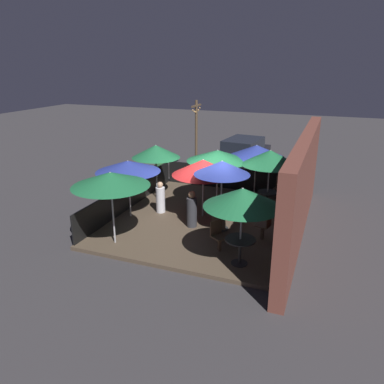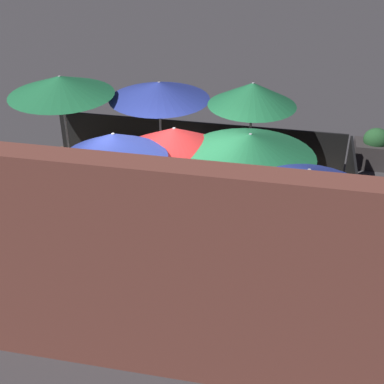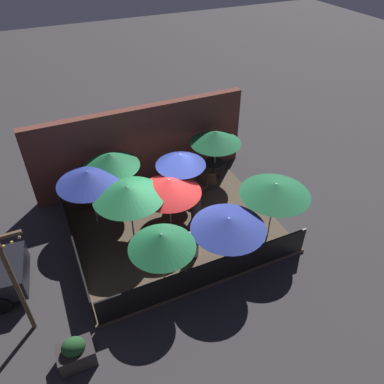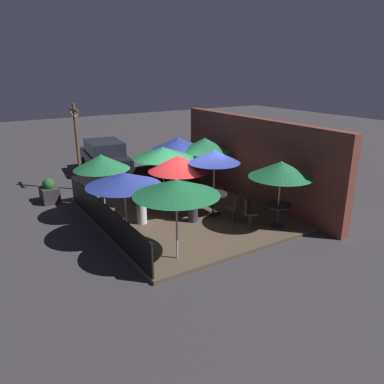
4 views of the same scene
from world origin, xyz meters
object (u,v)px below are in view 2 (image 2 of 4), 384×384
Objects in this scene: patio_umbrella_3 at (250,145)px; dining_table_0 at (235,279)px; patio_umbrella_0 at (240,199)px; patron_0 at (128,195)px; patio_umbrella_6 at (308,183)px; patio_umbrella_1 at (114,146)px; patron_1 at (184,164)px; patio_umbrella_8 at (174,142)px; patio_chair_3 at (328,306)px; patio_umbrella_5 at (159,90)px; patio_chair_0 at (74,277)px; planter_box at (374,150)px; patio_chair_2 at (36,229)px; patio_chair_1 at (65,225)px; patio_umbrella_7 at (61,85)px; dining_table_1 at (120,220)px; patio_umbrella_4 at (253,94)px.

patio_umbrella_3 is 3.20× the size of dining_table_0.
patio_umbrella_0 is 1.83× the size of patron_0.
dining_table_0 is (0.91, 0.67, -1.40)m from patio_umbrella_6.
patio_umbrella_1 is 2.95m from patron_1.
patio_umbrella_8 reaches higher than patio_chair_3.
patio_chair_3 is at bearing 128.38° from patio_umbrella_5.
patio_chair_0 is 7.74m from planter_box.
dining_table_0 is at bearing 112.99° from patio_chair_2.
patron_1 is (-0.76, -1.50, -0.04)m from patron_0.
patio_umbrella_8 reaches higher than patio_umbrella_5.
patio_chair_1 is 3.08m from patron_1.
dining_table_0 is 0.75× the size of planter_box.
patron_1 is at bearing -104.16° from patio_umbrella_1.
patio_umbrella_0 is at bearing 138.49° from patio_umbrella_7.
patio_chair_3 is (-5.63, 4.01, -1.51)m from patio_umbrella_7.
patio_umbrella_8 is 2.98× the size of dining_table_0.
patio_umbrella_5 is 1.80× the size of patron_0.
patio_umbrella_1 reaches higher than planter_box.
patio_umbrella_6 reaches higher than patron_1.
dining_table_0 is at bearing 65.27° from planter_box.
dining_table_0 is at bearing -28.85° from patio_chair_1.
patio_umbrella_1 is 2.52× the size of patio_chair_2.
patio_umbrella_6 reaches higher than planter_box.
patio_umbrella_3 is (0.06, -1.90, -0.08)m from patio_umbrella_0.
patio_umbrella_3 reaches higher than dining_table_1.
patio_chair_0 reaches higher than dining_table_1.
patron_1 reaches higher than patio_chair_3.
patio_chair_2 is at bearing -9.35° from patron_1.
patio_umbrella_7 is 1.97× the size of patron_1.
patio_umbrella_0 is 0.98× the size of patio_umbrella_1.
patio_umbrella_8 reaches higher than patron_1.
dining_table_1 is 2.52m from patron_1.
patio_umbrella_5 reaches higher than patio_chair_0.
patio_umbrella_6 is 2.42× the size of patio_chair_3.
patio_umbrella_8 is 2.85m from patio_chair_2.
patio_umbrella_4 reaches higher than patron_0.
patron_0 is (2.33, -2.04, 0.01)m from dining_table_0.
dining_table_1 is (2.12, 0.80, -1.28)m from patio_umbrella_3.
patio_umbrella_6 reaches higher than dining_table_0.
patio_umbrella_5 is 2.44× the size of patio_chair_3.
patio_umbrella_1 reaches higher than patron_1.
patio_chair_0 is (0.27, 1.47, -1.55)m from patio_umbrella_1.
patio_umbrella_4 is at bearing 140.28° from patron_0.
patio_umbrella_7 is at bearing -52.12° from dining_table_1.
patio_umbrella_1 is at bearing 11.59° from patron_0.
patio_umbrella_0 is at bearing -70.73° from patio_chair_0.
patio_umbrella_6 reaches higher than patio_umbrella_8.
patio_chair_3 is (-3.56, 1.34, -1.57)m from patio_umbrella_1.
patron_1 is (2.47, -2.87, -1.44)m from patio_umbrella_6.
patio_chair_1 is at bearing 76.44° from patio_umbrella_5.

